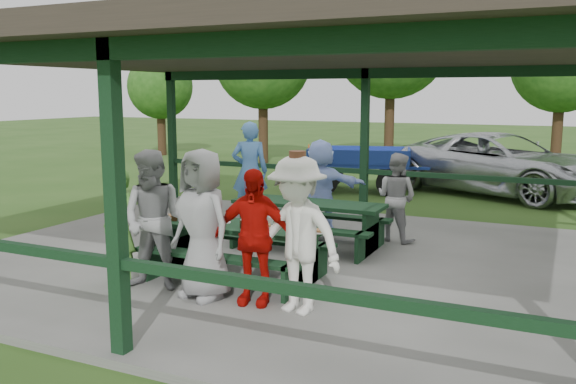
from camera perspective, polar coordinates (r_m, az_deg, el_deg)
The scene contains 20 objects.
ground at distance 9.46m, azimuth -0.16°, elevation -6.75°, with size 90.00×90.00×0.00m, color #2A4D18.
concrete_slab at distance 9.45m, azimuth -0.16°, elevation -6.46°, with size 10.00×8.00×0.10m, color #63635E.
pavilion_structure at distance 9.11m, azimuth -0.17°, elevation 12.77°, with size 10.60×8.60×3.24m.
picnic_table_near at distance 8.37m, azimuth -4.79°, elevation -4.89°, with size 2.41×1.39×0.75m.
picnic_table_far at distance 10.03m, azimuth 1.92°, elevation -2.48°, with size 2.49×1.39×0.75m.
table_setting at distance 8.28m, azimuth -4.21°, elevation -2.80°, with size 2.50×0.45×0.10m.
contestant_green at distance 8.31m, azimuth -15.46°, elevation -3.17°, with size 0.56×0.37×1.54m, color #4F8E33.
contestant_grey_left at distance 7.96m, azimuth -12.39°, elevation -2.61°, with size 0.88×0.68×1.81m, color gray.
contestant_grey_mid at distance 7.51m, azimuth -8.03°, elevation -3.01°, with size 0.90×0.59×1.85m, color gray.
contestant_red at distance 7.27m, azimuth -3.27°, elevation -4.19°, with size 0.96×0.40×1.64m, color #C00D07.
contestant_white_fedora at distance 6.95m, azimuth 0.87°, elevation -4.03°, with size 1.29×0.90×1.87m.
spectator_lblue at distance 10.92m, azimuth 3.08°, elevation 0.52°, with size 1.58×0.50×1.71m, color #9CB6F1.
spectator_blue at distance 12.09m, azimuth -3.59°, elevation 1.97°, with size 0.72×0.47×1.96m, color #4373B0.
spectator_grey at distance 10.51m, azimuth 10.11°, elevation -0.49°, with size 0.74×0.57×1.51m, color gray.
pickup_truck at distance 16.70m, azimuth 19.24°, elevation 2.50°, with size 2.64×5.72×1.59m, color silver.
farm_trailer at distance 16.39m, azimuth 6.68°, elevation 2.23°, with size 3.62×2.11×1.26m.
tree_far_left at distance 22.94m, azimuth -2.38°, elevation 12.14°, with size 3.57×3.57×5.57m.
tree_left at distance 23.16m, azimuth 9.66°, elevation 13.73°, with size 4.22×4.22×6.60m.
tree_mid at distance 23.38m, azimuth 24.25°, elevation 10.91°, with size 3.42×3.42×5.34m.
tree_edge_left at distance 26.37m, azimuth -11.88°, elevation 9.60°, with size 2.71×2.71×4.24m.
Camera 1 is at (3.87, -8.23, 2.61)m, focal length 38.00 mm.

